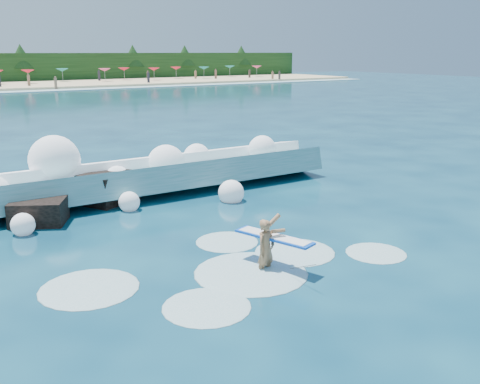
{
  "coord_description": "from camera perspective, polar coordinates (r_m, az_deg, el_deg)",
  "views": [
    {
      "loc": [
        -6.89,
        -10.92,
        5.26
      ],
      "look_at": [
        1.5,
        2.0,
        1.2
      ],
      "focal_mm": 40.0,
      "sensor_mm": 36.0,
      "label": 1
    }
  ],
  "objects": [
    {
      "name": "wave_spray",
      "position": [
        19.84,
        -16.32,
        2.03
      ],
      "size": [
        15.2,
        4.82,
        2.57
      ],
      "color": "white",
      "rests_on": "ground"
    },
    {
      "name": "breaking_wave",
      "position": [
        20.02,
        -15.76,
        0.69
      ],
      "size": [
        19.33,
        2.95,
        1.67
      ],
      "color": "teal",
      "rests_on": "ground"
    },
    {
      "name": "rock_cluster",
      "position": [
        18.64,
        -22.34,
        -1.5
      ],
      "size": [
        7.95,
        3.17,
        1.25
      ],
      "color": "black",
      "rests_on": "ground"
    },
    {
      "name": "ground",
      "position": [
        13.94,
        -0.7,
        -7.4
      ],
      "size": [
        200.0,
        200.0,
        0.0
      ],
      "primitive_type": "plane",
      "color": "#082A43",
      "rests_on": "ground"
    },
    {
      "name": "surf_foam",
      "position": [
        13.39,
        -0.83,
        -8.36
      ],
      "size": [
        9.15,
        5.05,
        0.14
      ],
      "color": "silver",
      "rests_on": "ground"
    },
    {
      "name": "surfer_with_board",
      "position": [
        13.3,
        2.99,
        -5.88
      ],
      "size": [
        1.17,
        2.79,
        1.56
      ],
      "color": "#996C47",
      "rests_on": "ground"
    }
  ]
}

